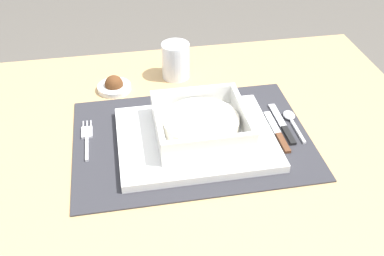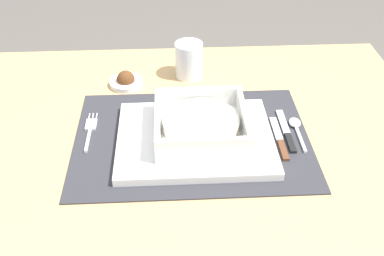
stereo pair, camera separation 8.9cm
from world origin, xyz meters
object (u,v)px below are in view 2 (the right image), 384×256
at_px(fork, 90,129).
at_px(bread_knife, 280,141).
at_px(spoon, 296,126).
at_px(drinking_glass, 191,62).
at_px(dining_table, 195,175).
at_px(condiment_saucer, 126,81).
at_px(butter_knife, 287,133).
at_px(porridge_bowl, 201,125).

relative_size(fork, bread_knife, 0.95).
relative_size(spoon, drinking_glass, 1.25).
height_order(dining_table, bread_knife, bread_knife).
xyz_separation_m(dining_table, condiment_saucer, (-0.15, 0.21, 0.11)).
distance_m(butter_knife, condiment_saucer, 0.39).
relative_size(dining_table, butter_knife, 7.18).
distance_m(drinking_glass, condiment_saucer, 0.16).
relative_size(porridge_bowl, condiment_saucer, 2.29).
bearing_deg(spoon, fork, 178.18).
bearing_deg(fork, bread_knife, -9.92).
relative_size(dining_table, fork, 7.84).
bearing_deg(condiment_saucer, dining_table, -54.82).
xyz_separation_m(fork, spoon, (0.42, -0.01, 0.00)).
bearing_deg(porridge_bowl, dining_table, 155.63).
height_order(spoon, condiment_saucer, condiment_saucer).
bearing_deg(fork, drinking_glass, 43.05).
distance_m(spoon, bread_knife, 0.06).
bearing_deg(bread_knife, condiment_saucer, 141.55).
relative_size(fork, drinking_glass, 1.49).
height_order(fork, condiment_saucer, condiment_saucer).
xyz_separation_m(butter_knife, condiment_saucer, (-0.33, 0.21, 0.00)).
height_order(dining_table, fork, fork).
relative_size(dining_table, porridge_bowl, 5.67).
bearing_deg(fork, porridge_bowl, -11.95).
bearing_deg(bread_knife, fork, 169.09).
distance_m(spoon, drinking_glass, 0.30).
bearing_deg(butter_knife, drinking_glass, 130.24).
relative_size(dining_table, drinking_glass, 11.66).
xyz_separation_m(porridge_bowl, drinking_glass, (-0.01, 0.25, 0.00)).
distance_m(dining_table, butter_knife, 0.21).
bearing_deg(porridge_bowl, spoon, 7.99).
relative_size(porridge_bowl, bread_knife, 1.31).
bearing_deg(butter_knife, spoon, 45.37).
bearing_deg(porridge_bowl, drinking_glass, 91.61).
bearing_deg(drinking_glass, porridge_bowl, -88.39).
relative_size(butter_knife, drinking_glass, 1.62).
bearing_deg(dining_table, bread_knife, -7.21).
bearing_deg(spoon, dining_table, -173.63).
relative_size(porridge_bowl, fork, 1.38).
xyz_separation_m(dining_table, butter_knife, (0.18, 0.00, 0.10)).
bearing_deg(condiment_saucer, bread_knife, -36.34).
relative_size(dining_table, spoon, 9.32).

